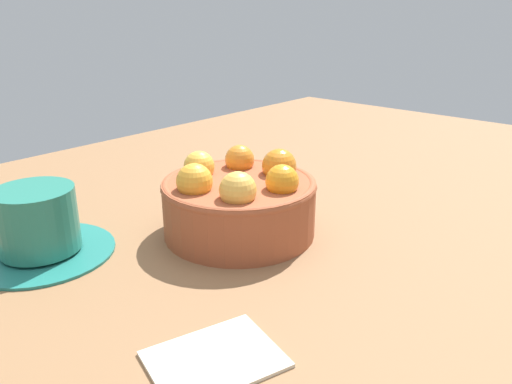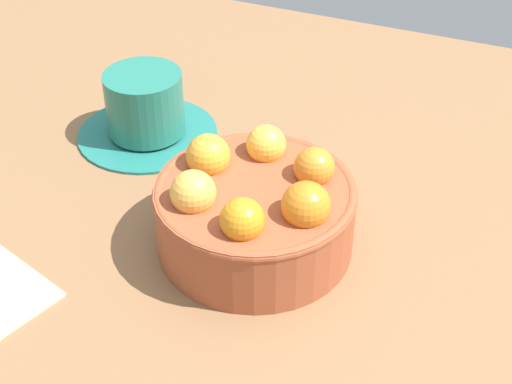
# 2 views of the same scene
# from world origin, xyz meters

# --- Properties ---
(ground_plane) EXTENTS (1.59, 0.95, 0.05)m
(ground_plane) POSITION_xyz_m (0.00, 0.00, -0.02)
(ground_plane) COLOR brown
(terracotta_bowl) EXTENTS (0.17, 0.17, 0.09)m
(terracotta_bowl) POSITION_xyz_m (-0.00, -0.00, 0.04)
(terracotta_bowl) COLOR #9E4C2D
(terracotta_bowl) RESTS_ON ground_plane
(coffee_cup) EXTENTS (0.15, 0.15, 0.07)m
(coffee_cup) POSITION_xyz_m (-0.17, 0.12, 0.03)
(coffee_cup) COLOR #217167
(coffee_cup) RESTS_ON ground_plane
(folded_napkin) EXTENTS (0.11, 0.10, 0.01)m
(folded_napkin) POSITION_xyz_m (-0.17, -0.14, 0.00)
(folded_napkin) COLOR beige
(folded_napkin) RESTS_ON ground_plane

